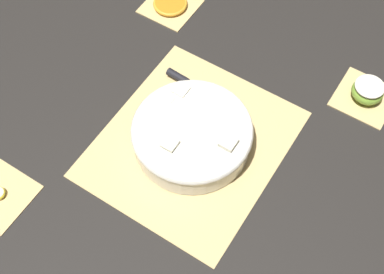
# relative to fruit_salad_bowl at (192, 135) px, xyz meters

# --- Properties ---
(ground_plane) EXTENTS (6.00, 6.00, 0.00)m
(ground_plane) POSITION_rel_fruit_salad_bowl_xyz_m (-0.00, -0.00, -0.04)
(ground_plane) COLOR black
(bamboo_mat_center) EXTENTS (0.42, 0.36, 0.01)m
(bamboo_mat_center) POSITION_rel_fruit_salad_bowl_xyz_m (-0.00, -0.00, -0.04)
(bamboo_mat_center) COLOR #D6B775
(bamboo_mat_center) RESTS_ON ground_plane
(coaster_mat_near_left) EXTENTS (0.13, 0.13, 0.01)m
(coaster_mat_near_left) POSITION_rel_fruit_salad_bowl_xyz_m (-0.31, -0.26, -0.04)
(coaster_mat_near_left) COLOR #D6B775
(coaster_mat_near_left) RESTS_ON ground_plane
(coaster_mat_far_left) EXTENTS (0.13, 0.13, 0.01)m
(coaster_mat_far_left) POSITION_rel_fruit_salad_bowl_xyz_m (-0.31, 0.26, -0.04)
(coaster_mat_far_left) COLOR #D6B775
(coaster_mat_far_left) RESTS_ON ground_plane
(fruit_salad_bowl) EXTENTS (0.25, 0.25, 0.07)m
(fruit_salad_bowl) POSITION_rel_fruit_salad_bowl_xyz_m (0.00, 0.00, 0.00)
(fruit_salad_bowl) COLOR silver
(fruit_salad_bowl) RESTS_ON bamboo_mat_center
(paring_knife) EXTENTS (0.02, 0.14, 0.02)m
(paring_knife) POSITION_rel_fruit_salad_bowl_xyz_m (-0.13, -0.11, -0.02)
(paring_knife) COLOR silver
(paring_knife) RESTS_ON bamboo_mat_center
(apple_half) EXTENTS (0.07, 0.07, 0.04)m
(apple_half) POSITION_rel_fruit_salad_bowl_xyz_m (-0.31, 0.26, -0.01)
(apple_half) COLOR #7FAD38
(apple_half) RESTS_ON coaster_mat_far_left
(orange_slice_whole) EXTENTS (0.09, 0.09, 0.01)m
(orange_slice_whole) POSITION_rel_fruit_salad_bowl_xyz_m (-0.31, -0.26, -0.03)
(orange_slice_whole) COLOR orange
(orange_slice_whole) RESTS_ON coaster_mat_near_left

